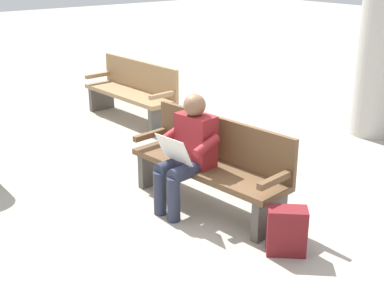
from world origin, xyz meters
name	(u,v)px	position (x,y,z in m)	size (l,w,h in m)	color
ground_plane	(206,206)	(0.00, 0.00, 0.00)	(40.00, 40.00, 0.00)	#A89E8E
bench_near	(212,163)	(0.01, -0.07, 0.46)	(1.84, 0.67, 0.90)	brown
person_seated	(188,150)	(0.09, 0.17, 0.63)	(0.60, 0.60, 1.18)	maroon
backpack	(287,231)	(-1.10, 0.03, 0.21)	(0.37, 0.37, 0.42)	maroon
bench_far	(133,91)	(3.00, -1.02, 0.46)	(1.82, 0.58, 0.90)	#9E7A51
support_pillar	(384,17)	(0.30, -3.33, 1.65)	(0.59, 0.59, 3.29)	#B2AFA8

